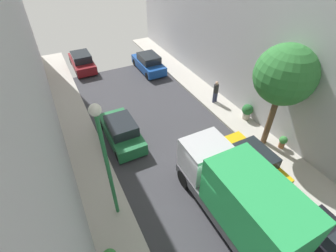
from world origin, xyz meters
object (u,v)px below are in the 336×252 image
(street_tree_1, at_px, (285,75))
(lamp_post, at_px, (104,152))
(potted_plant_1, at_px, (247,111))
(pedestrian, at_px, (216,91))
(parked_car_left_3, at_px, (82,62))
(potted_plant_5, at_px, (283,141))
(parked_car_right_2, at_px, (251,161))
(delivery_truck, at_px, (239,197))
(parked_car_left_2, at_px, (122,131))
(parked_car_right_3, at_px, (149,63))

(street_tree_1, height_order, lamp_post, street_tree_1)
(potted_plant_1, xyz_separation_m, lamp_post, (-10.23, -2.88, 3.32))
(pedestrian, bearing_deg, potted_plant_1, -75.04)
(parked_car_left_3, distance_m, street_tree_1, 17.80)
(potted_plant_5, bearing_deg, street_tree_1, 124.84)
(parked_car_right_2, relative_size, potted_plant_5, 5.12)
(delivery_truck, xyz_separation_m, lamp_post, (-4.60, 2.78, 2.29))
(parked_car_left_2, height_order, potted_plant_1, parked_car_left_2)
(pedestrian, distance_m, street_tree_1, 6.25)
(parked_car_left_3, distance_m, lamp_post, 16.51)
(potted_plant_1, height_order, lamp_post, lamp_post)
(parked_car_left_3, relative_size, delivery_truck, 0.64)
(parked_car_right_3, xyz_separation_m, potted_plant_1, (2.93, -10.05, 0.05))
(street_tree_1, relative_size, lamp_post, 1.02)
(potted_plant_1, bearing_deg, delivery_truck, -134.84)
(parked_car_right_2, xyz_separation_m, potted_plant_1, (2.93, 3.69, 0.05))
(delivery_truck, height_order, pedestrian, delivery_truck)
(parked_car_left_3, distance_m, pedestrian, 12.94)
(parked_car_right_3, xyz_separation_m, pedestrian, (2.21, -7.35, 0.35))
(delivery_truck, bearing_deg, potted_plant_5, 23.45)
(parked_car_left_3, bearing_deg, potted_plant_5, -63.21)
(potted_plant_5, xyz_separation_m, lamp_post, (-10.18, 0.36, 3.46))
(delivery_truck, relative_size, pedestrian, 3.84)
(parked_car_right_2, bearing_deg, pedestrian, 70.91)
(street_tree_1, xyz_separation_m, potted_plant_1, (0.65, 2.39, -3.94))
(delivery_truck, bearing_deg, parked_car_left_3, 98.16)
(street_tree_1, bearing_deg, lamp_post, -177.04)
(lamp_post, bearing_deg, parked_car_left_2, 68.37)
(parked_car_right_3, bearing_deg, potted_plant_1, -73.73)
(lamp_post, bearing_deg, street_tree_1, 2.96)
(parked_car_left_3, height_order, lamp_post, lamp_post)
(delivery_truck, bearing_deg, parked_car_right_2, 36.18)
(lamp_post, bearing_deg, pedestrian, 30.42)
(parked_car_left_2, bearing_deg, street_tree_1, -29.20)
(parked_car_left_2, distance_m, lamp_post, 6.15)
(potted_plant_1, bearing_deg, parked_car_right_3, 106.27)
(delivery_truck, bearing_deg, potted_plant_1, 45.16)
(parked_car_right_3, relative_size, delivery_truck, 0.64)
(pedestrian, bearing_deg, delivery_truck, -120.41)
(parked_car_right_2, bearing_deg, parked_car_left_3, 107.76)
(potted_plant_1, bearing_deg, lamp_post, -164.26)
(delivery_truck, bearing_deg, street_tree_1, 33.30)
(parked_car_left_3, bearing_deg, potted_plant_1, -57.67)
(street_tree_1, distance_m, potted_plant_1, 4.65)
(parked_car_left_3, height_order, potted_plant_5, parked_car_left_3)
(parked_car_left_2, xyz_separation_m, pedestrian, (7.61, 0.79, 0.35))
(parked_car_right_2, bearing_deg, potted_plant_5, 8.81)
(parked_car_right_3, bearing_deg, parked_car_right_2, -90.00)
(parked_car_left_3, relative_size, pedestrian, 2.44)
(parked_car_left_2, height_order, parked_car_right_3, same)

